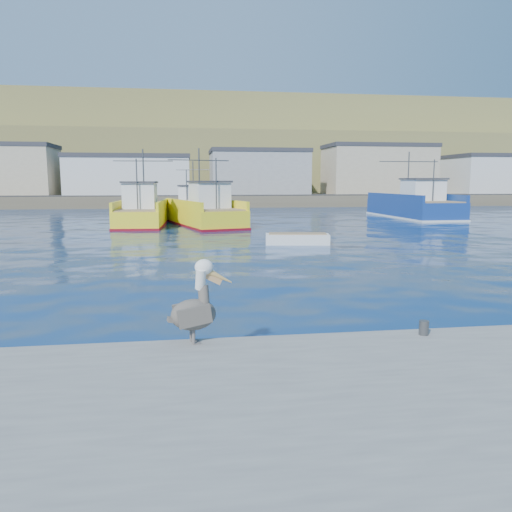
{
  "coord_description": "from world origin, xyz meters",
  "views": [
    {
      "loc": [
        -1.87,
        -12.79,
        3.65
      ],
      "look_at": [
        0.29,
        2.19,
        1.38
      ],
      "focal_mm": 35.0,
      "sensor_mm": 36.0,
      "label": 1
    }
  ],
  "objects": [
    {
      "name": "pelican",
      "position": [
        -1.68,
        -3.21,
        1.21
      ],
      "size": [
        1.34,
        0.71,
        1.66
      ],
      "color": "#595451",
      "rests_on": "dock"
    },
    {
      "name": "skiff_far",
      "position": [
        23.99,
        33.87,
        0.25
      ],
      "size": [
        3.53,
        3.17,
        0.77
      ],
      "color": "silver",
      "rests_on": "ground"
    },
    {
      "name": "trawler_yellow_b",
      "position": [
        -0.16,
        29.16,
        1.04
      ],
      "size": [
        6.75,
        11.97,
        6.52
      ],
      "color": "yellow",
      "rests_on": "ground"
    },
    {
      "name": "dock_bollards",
      "position": [
        0.6,
        -3.4,
        0.65
      ],
      "size": [
        36.2,
        0.2,
        0.3
      ],
      "color": "#4C4C4C",
      "rests_on": "dock"
    },
    {
      "name": "skiff_mid",
      "position": [
        4.69,
        15.67,
        0.26
      ],
      "size": [
        3.86,
        1.87,
        0.81
      ],
      "color": "silver",
      "rests_on": "ground"
    },
    {
      "name": "ground",
      "position": [
        0.0,
        0.0,
        0.0
      ],
      "size": [
        260.0,
        260.0,
        0.0
      ],
      "primitive_type": "plane",
      "color": "#072254",
      "rests_on": "ground"
    },
    {
      "name": "boat_orange",
      "position": [
        -1.02,
        45.36,
        1.0
      ],
      "size": [
        4.78,
        8.2,
        6.0
      ],
      "color": "#CD521D",
      "rests_on": "ground"
    },
    {
      "name": "trawler_blue",
      "position": [
        21.5,
        35.65,
        1.16
      ],
      "size": [
        6.47,
        13.54,
        6.79
      ],
      "color": "navy",
      "rests_on": "ground"
    },
    {
      "name": "trawler_yellow_a",
      "position": [
        -5.32,
        30.2,
        1.02
      ],
      "size": [
        5.02,
        11.13,
        6.47
      ],
      "color": "yellow",
      "rests_on": "ground"
    },
    {
      "name": "far_shore",
      "position": [
        0.0,
        109.2,
        8.98
      ],
      "size": [
        200.0,
        81.0,
        24.0
      ],
      "color": "brown",
      "rests_on": "ground"
    }
  ]
}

